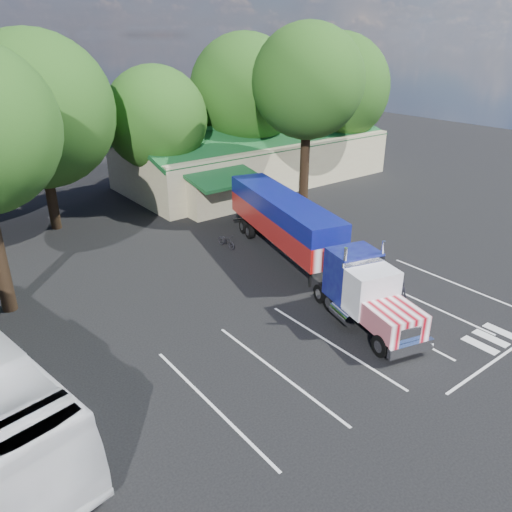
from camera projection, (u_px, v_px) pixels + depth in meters
ground at (251, 293)px, 26.35m from camera, size 120.00×120.00×0.00m
event_hall at (253, 157)px, 46.01m from camera, size 24.20×14.12×5.55m
tree_row_c at (37, 111)px, 32.03m from camera, size 10.00×10.00×13.05m
tree_row_d at (156, 119)px, 38.58m from camera, size 8.00×8.00×10.60m
tree_row_e at (245, 91)px, 43.36m from camera, size 9.60×9.60×12.90m
tree_row_f at (335, 88)px, 48.19m from camera, size 10.40×10.40×13.00m
tree_near_right at (308, 82)px, 35.08m from camera, size 8.00×8.00×13.50m
semi_truck at (301, 233)px, 28.42m from camera, size 6.77×18.24×3.83m
woman at (400, 296)px, 24.14m from camera, size 0.62×0.77×1.86m
bicycle at (226, 241)px, 31.94m from camera, size 0.66×1.69×0.87m
silver_sedan at (250, 189)px, 42.09m from camera, size 4.08×2.55×1.27m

